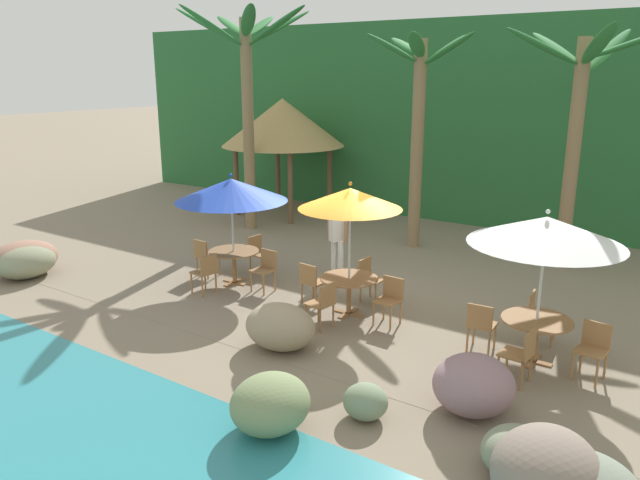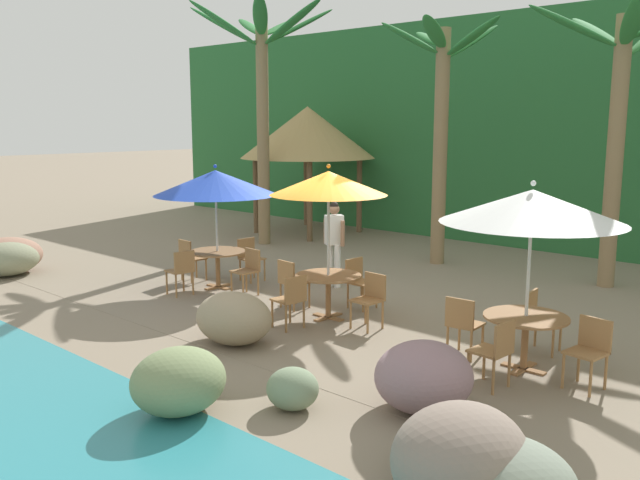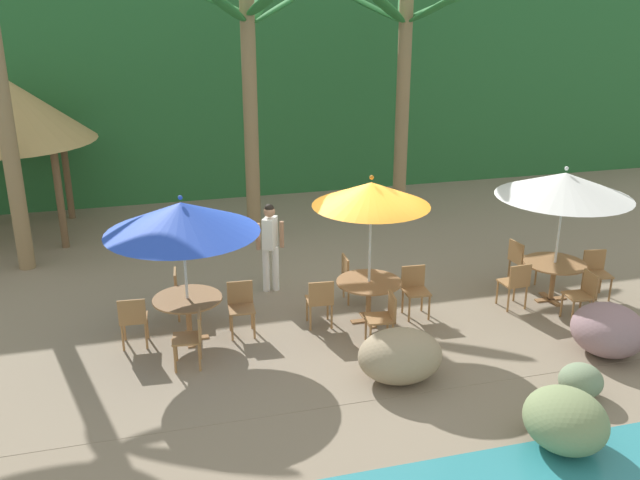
# 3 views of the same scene
# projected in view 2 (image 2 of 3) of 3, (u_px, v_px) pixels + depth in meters

# --- Properties ---
(ground_plane) EXTENTS (120.00, 120.00, 0.00)m
(ground_plane) POSITION_uv_depth(u_px,v_px,m) (331.00, 313.00, 11.55)
(ground_plane) COLOR gray
(terrace_deck) EXTENTS (18.00, 5.20, 0.01)m
(terrace_deck) POSITION_uv_depth(u_px,v_px,m) (331.00, 313.00, 11.55)
(terrace_deck) COLOR gray
(terrace_deck) RESTS_ON ground
(foliage_backdrop) EXTENTS (28.00, 2.40, 6.00)m
(foliage_backdrop) POSITION_uv_depth(u_px,v_px,m) (557.00, 131.00, 17.61)
(foliage_backdrop) COLOR #286633
(foliage_backdrop) RESTS_ON ground
(rock_seawall) EXTENTS (14.60, 3.05, 0.90)m
(rock_seawall) POSITION_uv_depth(u_px,v_px,m) (206.00, 340.00, 8.91)
(rock_seawall) COLOR gray
(rock_seawall) RESTS_ON ground
(umbrella_blue) EXTENTS (2.39, 2.39, 2.43)m
(umbrella_blue) POSITION_uv_depth(u_px,v_px,m) (216.00, 183.00, 12.95)
(umbrella_blue) COLOR silver
(umbrella_blue) RESTS_ON ground
(dining_table_blue) EXTENTS (1.10, 1.10, 0.74)m
(dining_table_blue) POSITION_uv_depth(u_px,v_px,m) (218.00, 257.00, 13.21)
(dining_table_blue) COLOR olive
(dining_table_blue) RESTS_ON ground
(chair_blue_seaward) EXTENTS (0.44, 0.45, 0.87)m
(chair_blue_seaward) POSITION_uv_depth(u_px,v_px,m) (248.00, 268.00, 12.69)
(chair_blue_seaward) COLOR #9E7042
(chair_blue_seaward) RESTS_ON ground
(chair_blue_inland) EXTENTS (0.46, 0.45, 0.87)m
(chair_blue_inland) POSITION_uv_depth(u_px,v_px,m) (249.00, 256.00, 13.86)
(chair_blue_inland) COLOR #9E7042
(chair_blue_inland) RESTS_ON ground
(chair_blue_left) EXTENTS (0.45, 0.46, 0.87)m
(chair_blue_left) POSITION_uv_depth(u_px,v_px,m) (190.00, 257.00, 13.77)
(chair_blue_left) COLOR #9E7042
(chair_blue_left) RESTS_ON ground
(chair_blue_right) EXTENTS (0.47, 0.47, 0.87)m
(chair_blue_right) POSITION_uv_depth(u_px,v_px,m) (182.00, 269.00, 12.61)
(chair_blue_right) COLOR #9E7042
(chair_blue_right) RESTS_ON ground
(umbrella_orange) EXTENTS (1.92, 1.92, 2.57)m
(umbrella_orange) POSITION_uv_depth(u_px,v_px,m) (328.00, 183.00, 10.86)
(umbrella_orange) COLOR silver
(umbrella_orange) RESTS_ON ground
(dining_table_orange) EXTENTS (1.10, 1.10, 0.74)m
(dining_table_orange) POSITION_uv_depth(u_px,v_px,m) (328.00, 282.00, 11.14)
(dining_table_orange) COLOR olive
(dining_table_orange) RESTS_ON ground
(chair_orange_seaward) EXTENTS (0.44, 0.45, 0.87)m
(chair_orange_seaward) POSITION_uv_depth(u_px,v_px,m) (371.00, 296.00, 10.63)
(chair_orange_seaward) COLOR #9E7042
(chair_orange_seaward) RESTS_ON ground
(chair_orange_inland) EXTENTS (0.45, 0.44, 0.87)m
(chair_orange_inland) POSITION_uv_depth(u_px,v_px,m) (359.00, 279.00, 11.81)
(chair_orange_inland) COLOR #9E7042
(chair_orange_inland) RESTS_ON ground
(chair_orange_left) EXTENTS (0.46, 0.46, 0.87)m
(chair_orange_left) POSITION_uv_depth(u_px,v_px,m) (291.00, 280.00, 11.71)
(chair_orange_left) COLOR #9E7042
(chair_orange_left) RESTS_ON ground
(chair_orange_right) EXTENTS (0.48, 0.47, 0.87)m
(chair_orange_right) POSITION_uv_depth(u_px,v_px,m) (291.00, 298.00, 10.55)
(chair_orange_right) COLOR #9E7042
(chair_orange_right) RESTS_ON ground
(umbrella_white) EXTENTS (2.33, 2.33, 2.51)m
(umbrella_white) POSITION_uv_depth(u_px,v_px,m) (532.00, 206.00, 8.52)
(umbrella_white) COLOR silver
(umbrella_white) RESTS_ON ground
(dining_table_white) EXTENTS (1.10, 1.10, 0.74)m
(dining_table_white) POSITION_uv_depth(u_px,v_px,m) (526.00, 325.00, 8.79)
(dining_table_white) COLOR olive
(dining_table_white) RESTS_ON ground
(chair_white_seaward) EXTENTS (0.48, 0.48, 0.87)m
(chair_white_seaward) POSITION_uv_depth(u_px,v_px,m) (590.00, 348.00, 8.21)
(chair_white_seaward) COLOR #9E7042
(chair_white_seaward) RESTS_ON ground
(chair_white_inland) EXTENTS (0.48, 0.47, 0.87)m
(chair_white_inland) POSITION_uv_depth(u_px,v_px,m) (539.00, 316.00, 9.54)
(chair_white_inland) COLOR #9E7042
(chair_white_inland) RESTS_ON ground
(chair_white_left) EXTENTS (0.45, 0.45, 0.87)m
(chair_white_left) POSITION_uv_depth(u_px,v_px,m) (463.00, 322.00, 9.25)
(chair_white_left) COLOR #9E7042
(chair_white_left) RESTS_ON ground
(chair_white_right) EXTENTS (0.46, 0.45, 0.87)m
(chair_white_right) POSITION_uv_depth(u_px,v_px,m) (496.00, 349.00, 8.16)
(chair_white_right) COLOR #9E7042
(chair_white_right) RESTS_ON ground
(palm_tree_nearest) EXTENTS (3.77, 3.76, 6.21)m
(palm_tree_nearest) POSITION_uv_depth(u_px,v_px,m) (262.00, 79.00, 17.43)
(palm_tree_nearest) COLOR olive
(palm_tree_nearest) RESTS_ON ground
(palm_tree_second) EXTENTS (2.72, 2.73, 5.43)m
(palm_tree_second) POSITION_uv_depth(u_px,v_px,m) (442.00, 109.00, 15.01)
(palm_tree_second) COLOR olive
(palm_tree_second) RESTS_ON ground
(palm_tree_third) EXTENTS (3.42, 3.44, 5.49)m
(palm_tree_third) POSITION_uv_depth(u_px,v_px,m) (620.00, 100.00, 12.80)
(palm_tree_third) COLOR olive
(palm_tree_third) RESTS_ON ground
(palapa_hut) EXTENTS (3.92, 3.92, 3.68)m
(palapa_hut) POSITION_uv_depth(u_px,v_px,m) (308.00, 133.00, 19.50)
(palapa_hut) COLOR brown
(palapa_hut) RESTS_ON ground
(waiter_in_white) EXTENTS (0.52, 0.39, 1.70)m
(waiter_in_white) POSITION_uv_depth(u_px,v_px,m) (334.00, 238.00, 13.20)
(waiter_in_white) COLOR white
(waiter_in_white) RESTS_ON ground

